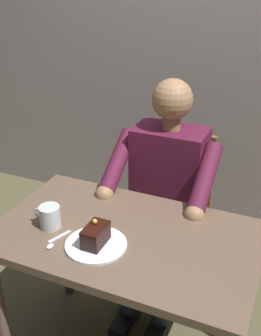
% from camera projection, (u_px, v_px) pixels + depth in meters
% --- Properties ---
extents(cafe_rear_panel, '(6.40, 0.12, 3.00)m').
position_uv_depth(cafe_rear_panel, '(220.00, 3.00, 2.48)').
color(cafe_rear_panel, gray).
rests_on(cafe_rear_panel, ground).
extents(dining_table, '(1.09, 0.66, 0.73)m').
position_uv_depth(dining_table, '(126.00, 252.00, 1.74)').
color(dining_table, brown).
rests_on(dining_table, ground).
extents(chair, '(0.42, 0.42, 0.90)m').
position_uv_depth(chair, '(173.00, 206.00, 2.32)').
color(chair, brown).
rests_on(chair, ground).
extents(seated_person, '(0.53, 0.58, 1.24)m').
position_uv_depth(seated_person, '(163.00, 198.00, 2.11)').
color(seated_person, '#51152E').
rests_on(seated_person, ground).
extents(dessert_plate, '(0.24, 0.24, 0.01)m').
position_uv_depth(dessert_plate, '(96.00, 245.00, 1.62)').
color(dessert_plate, white).
rests_on(dessert_plate, dining_table).
extents(cake_slice, '(0.07, 0.12, 0.10)m').
position_uv_depth(cake_slice, '(96.00, 235.00, 1.60)').
color(cake_slice, '#311D1B').
rests_on(cake_slice, dessert_plate).
extents(coffee_cup, '(0.12, 0.09, 0.10)m').
position_uv_depth(coffee_cup, '(50.00, 216.00, 1.72)').
color(coffee_cup, silver).
rests_on(coffee_cup, dining_table).
extents(dessert_spoon, '(0.05, 0.14, 0.01)m').
position_uv_depth(dessert_spoon, '(54.00, 242.00, 1.64)').
color(dessert_spoon, silver).
rests_on(dessert_spoon, dining_table).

